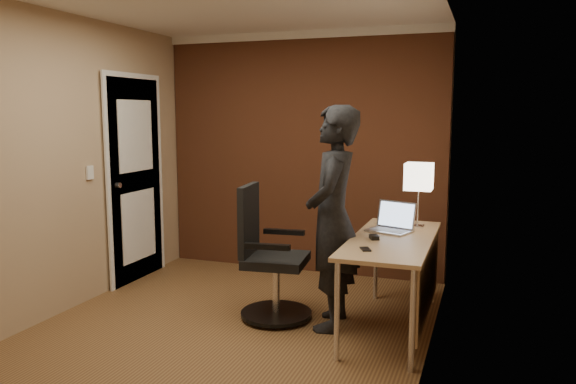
# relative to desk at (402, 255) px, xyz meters

# --- Properties ---
(room) EXTENTS (4.00, 4.00, 4.00)m
(room) POSITION_rel_desk_xyz_m (-1.53, 0.94, 0.77)
(room) COLOR brown
(room) RESTS_ON ground
(desk) EXTENTS (0.60, 1.50, 0.73)m
(desk) POSITION_rel_desk_xyz_m (0.00, 0.00, 0.00)
(desk) COLOR tan
(desk) RESTS_ON ground
(desk_lamp) EXTENTS (0.22, 0.22, 0.54)m
(desk_lamp) POSITION_rel_desk_xyz_m (0.06, 0.47, 0.55)
(desk_lamp) COLOR silver
(desk_lamp) RESTS_ON desk
(laptop) EXTENTS (0.40, 0.35, 0.23)m
(laptop) POSITION_rel_desk_xyz_m (-0.12, 0.25, 0.19)
(laptop) COLOR silver
(laptop) RESTS_ON desk
(mouse) EXTENTS (0.10, 0.12, 0.03)m
(mouse) POSITION_rel_desk_xyz_m (-0.20, -0.10, 0.14)
(mouse) COLOR black
(mouse) RESTS_ON desk
(phone) EXTENTS (0.10, 0.13, 0.01)m
(phone) POSITION_rel_desk_xyz_m (-0.19, -0.45, 0.13)
(phone) COLOR black
(phone) RESTS_ON desk
(office_chair) EXTENTS (0.58, 0.63, 1.08)m
(office_chair) POSITION_rel_desk_xyz_m (-1.06, -0.09, -0.13)
(office_chair) COLOR black
(office_chair) RESTS_ON ground
(person) EXTENTS (0.48, 0.68, 1.74)m
(person) POSITION_rel_desk_xyz_m (-0.52, -0.09, 0.27)
(person) COLOR black
(person) RESTS_ON ground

